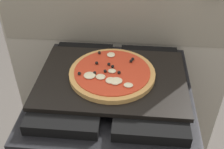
% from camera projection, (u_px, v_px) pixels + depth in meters
% --- Properties ---
extents(kitchen_backsplash, '(1.10, 0.09, 1.55)m').
position_uv_depth(kitchen_backsplash, '(119.00, 56.00, 1.37)').
color(kitchen_backsplash, '#B2A893').
rests_on(kitchen_backsplash, ground_plane).
extents(baking_tray, '(0.54, 0.38, 0.02)m').
position_uv_depth(baking_tray, '(112.00, 78.00, 1.03)').
color(baking_tray, black).
rests_on(baking_tray, stove).
extents(pizza_left, '(0.32, 0.32, 0.03)m').
position_uv_depth(pizza_left, '(112.00, 73.00, 1.02)').
color(pizza_left, tan).
rests_on(pizza_left, baking_tray).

